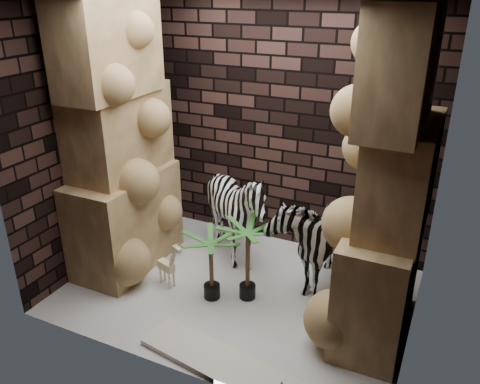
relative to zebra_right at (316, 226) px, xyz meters
The scene contains 13 objects.
floor 1.09m from the zebra_right, 140.98° to the right, with size 3.50×3.50×0.00m, color silver.
wall_back 1.28m from the zebra_right, 133.23° to the left, with size 3.50×3.50×0.00m, color black.
wall_front 2.08m from the zebra_right, 110.43° to the right, with size 3.50×3.50×0.00m, color black.
wall_left 2.61m from the zebra_right, 167.40° to the right, with size 3.00×3.00×0.00m, color black.
wall_right 1.47m from the zebra_right, 26.52° to the right, with size 3.00×3.00×0.00m, color black.
rock_pillar_left 2.29m from the zebra_right, 165.35° to the right, with size 0.68×1.30×3.00m, color tan, non-canonical shape.
rock_pillar_right 1.24m from the zebra_right, 35.67° to the right, with size 0.58×1.25×3.00m, color tan, non-canonical shape.
zebra_right is the anchor object (origin of this frame).
zebra_left 0.93m from the zebra_right, behind, with size 1.00×1.24×1.12m, color white.
giraffe_toy 1.64m from the zebra_right, 151.72° to the right, with size 0.31×0.10×0.60m, color #FAEFBB, non-canonical shape.
palm_front 0.83m from the zebra_right, 131.49° to the right, with size 0.36×0.36×0.85m, color #1D6E1B, non-canonical shape.
palm_back 1.18m from the zebra_right, 138.87° to the right, with size 0.36×0.36×0.74m, color #1D6E1B, non-canonical shape.
surfboard 1.74m from the zebra_right, 100.17° to the right, with size 1.60×0.39×0.05m, color silver.
Camera 1 is at (1.87, -3.88, 3.06)m, focal length 36.34 mm.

